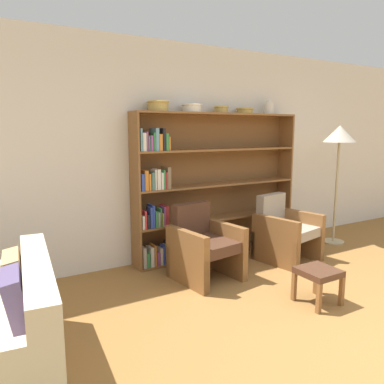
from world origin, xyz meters
The scene contains 11 objects.
wall_back centered at (0.00, 2.81, 1.38)m, with size 12.00×0.06×2.75m.
bookshelf centered at (-0.06, 2.64, 0.92)m, with size 2.39×0.30×1.89m.
bowl_terracotta centered at (-0.73, 2.62, 1.96)m, with size 0.27×0.27×0.12m.
bowl_slate centered at (-0.27, 2.62, 1.95)m, with size 0.27×0.27×0.10m.
bowl_cream centered at (0.17, 2.62, 1.94)m, with size 0.20×0.20×0.09m.
bowl_sage centered at (0.56, 2.62, 1.93)m, with size 0.24×0.24×0.07m.
vase_tall centered at (0.98, 2.62, 1.98)m, with size 0.14×0.14×0.20m.
armchair_leather centered at (-0.49, 1.97, 0.38)m, with size 0.73×0.76×0.83m.
armchair_cushioned centered at (0.75, 1.97, 0.38)m, with size 0.77×0.80×0.83m.
floor_lamp centered at (1.93, 2.16, 1.53)m, with size 0.46×0.46×1.74m.
footstool centered at (0.14, 0.87, 0.28)m, with size 0.35×0.35×0.35m.
Camera 1 is at (-2.64, -1.49, 1.67)m, focal length 35.00 mm.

